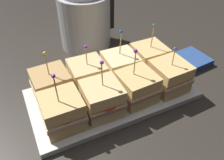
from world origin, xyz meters
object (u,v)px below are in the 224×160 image
object	(u,v)px
sandwich_front_center_left	(102,99)
sandwich_back_center_left	(87,76)
sandwich_front_far_left	(62,111)
kettle_steel	(85,20)
sandwich_back_far_right	(149,58)
sandwich_front_center_right	(137,87)
sandwich_front_far_right	(169,76)
serving_platter	(112,94)
napkin_stack	(191,60)
sandwich_back_far_left	(52,86)
sandwich_back_center_right	(120,67)

from	to	relation	value
sandwich_front_center_left	sandwich_back_center_left	distance (m)	0.11
sandwich_front_center_left	sandwich_front_far_left	bearing A→B (deg)	179.21
sandwich_front_far_left	kettle_steel	xyz separation A→B (m)	(0.21, 0.39, 0.04)
sandwich_front_center_left	sandwich_back_far_right	bearing A→B (deg)	27.09
sandwich_front_center_right	sandwich_back_center_left	xyz separation A→B (m)	(-0.11, 0.11, 0.00)
sandwich_front_far_right	sandwich_back_far_right	bearing A→B (deg)	89.87
serving_platter	sandwich_back_center_left	size ratio (longest dim) A/B	3.27
sandwich_back_far_right	napkin_stack	xyz separation A→B (m)	(0.18, -0.02, -0.05)
sandwich_back_far_left	sandwich_back_far_right	bearing A→B (deg)	0.29
sandwich_back_far_left	sandwich_front_center_right	bearing A→B (deg)	-26.22
sandwich_front_far_right	sandwich_front_far_left	bearing A→B (deg)	179.99
sandwich_front_center_right	sandwich_back_far_right	world-z (taller)	same
sandwich_back_center_right	sandwich_back_center_left	bearing A→B (deg)	-179.50
sandwich_front_far_right	napkin_stack	xyz separation A→B (m)	(0.18, 0.09, -0.05)
sandwich_front_far_left	sandwich_back_far_left	world-z (taller)	sandwich_front_far_left
kettle_steel	sandwich_back_far_left	bearing A→B (deg)	-127.27
sandwich_front_center_left	sandwich_back_far_left	bearing A→B (deg)	134.26
sandwich_back_center_left	sandwich_front_center_left	bearing A→B (deg)	-90.00
sandwich_front_far_left	kettle_steel	distance (m)	0.45
sandwich_back_center_right	sandwich_back_far_right	bearing A→B (deg)	1.27
sandwich_front_far_left	sandwich_front_far_right	bearing A→B (deg)	-0.01
sandwich_front_center_left	sandwich_back_far_right	xyz separation A→B (m)	(0.23, 0.12, -0.00)
sandwich_front_far_left	kettle_steel	world-z (taller)	kettle_steel
sandwich_back_far_left	serving_platter	bearing A→B (deg)	-18.07
sandwich_front_far_right	sandwich_back_center_right	size ratio (longest dim) A/B	0.89
sandwich_front_center_left	sandwich_front_far_right	size ratio (longest dim) A/B	1.12
sandwich_back_center_right	serving_platter	bearing A→B (deg)	-135.69
sandwich_front_center_right	sandwich_front_center_left	bearing A→B (deg)	-177.93
sandwich_front_center_left	sandwich_front_center_right	xyz separation A→B (m)	(0.11, 0.00, -0.00)
napkin_stack	sandwich_back_center_left	bearing A→B (deg)	177.83
sandwich_front_far_right	sandwich_back_far_left	world-z (taller)	sandwich_back_far_left
sandwich_front_far_right	sandwich_back_center_left	xyz separation A→B (m)	(-0.22, 0.11, 0.00)
serving_platter	sandwich_front_far_left	bearing A→B (deg)	-161.40
sandwich_front_center_right	sandwich_back_center_right	bearing A→B (deg)	89.04
sandwich_front_center_left	sandwich_back_far_left	world-z (taller)	sandwich_front_center_left
sandwich_back_far_right	kettle_steel	xyz separation A→B (m)	(-0.12, 0.28, 0.05)
sandwich_back_far_right	serving_platter	bearing A→B (deg)	-161.28
sandwich_back_center_left	napkin_stack	xyz separation A→B (m)	(0.40, -0.02, -0.05)
sandwich_back_center_right	kettle_steel	distance (m)	0.28
sandwich_front_center_right	sandwich_back_far_left	xyz separation A→B (m)	(-0.22, 0.11, 0.00)
sandwich_back_center_right	napkin_stack	distance (m)	0.29
serving_platter	sandwich_front_center_right	world-z (taller)	sandwich_front_center_right
sandwich_front_center_left	sandwich_front_center_right	distance (m)	0.11
sandwich_back_far_right	kettle_steel	world-z (taller)	kettle_steel
sandwich_front_center_right	sandwich_back_center_left	world-z (taller)	sandwich_front_center_right
sandwich_front_far_right	sandwich_back_center_left	size ratio (longest dim) A/B	0.97
sandwich_front_far_left	sandwich_front_center_right	distance (m)	0.22
sandwich_back_center_left	kettle_steel	bearing A→B (deg)	70.20
sandwich_front_far_right	sandwich_back_far_left	xyz separation A→B (m)	(-0.34, 0.11, 0.00)
sandwich_front_center_left	sandwich_back_far_left	distance (m)	0.16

